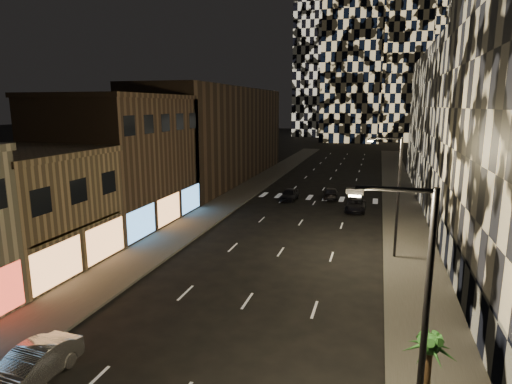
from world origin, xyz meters
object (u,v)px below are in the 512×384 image
Objects in this scene: car_silver_parked at (30,367)px; car_dark_oncoming at (331,193)px; car_dark_midlane at (289,194)px; streetlight_near at (417,313)px; palm_tree at (429,352)px; streetlight_far at (395,189)px; car_dark_rightlane at (356,206)px.

car_dark_oncoming is at bearing 80.76° from car_silver_parked.
car_dark_midlane is (3.23, 37.50, -0.04)m from car_silver_parked.
palm_tree is at bearing 67.61° from streetlight_near.
streetlight_far is (0.00, 20.00, 0.00)m from streetlight_near.
streetlight_far reaches higher than car_dark_rightlane.
streetlight_near is 2.12× the size of car_dark_midlane.
streetlight_far is 21.59m from car_dark_midlane.
car_silver_parked is at bearing 72.74° from car_dark_oncoming.
palm_tree reaches higher than car_dark_midlane.
streetlight_near is 2.00× the size of car_dark_rightlane.
palm_tree reaches higher than car_silver_parked.
streetlight_near reaches higher than palm_tree.
streetlight_near is 39.67m from car_dark_midlane.
car_dark_rightlane is (-3.40, 34.22, -4.73)m from streetlight_near.
car_dark_oncoming is (4.77, 2.36, -0.05)m from car_dark_midlane.
streetlight_near reaches higher than car_dark_rightlane.
streetlight_near is at bearing -112.39° from palm_tree.
car_dark_rightlane is (8.09, -3.46, -0.10)m from car_dark_midlane.
palm_tree is (4.04, -32.66, 2.65)m from car_dark_rightlane.
car_silver_parked is at bearing -174.87° from palm_tree.
car_dark_rightlane is at bearing 73.71° from car_silver_parked.
car_dark_midlane reaches higher than car_dark_rightlane.
car_dark_rightlane is at bearing 95.67° from streetlight_near.
car_dark_midlane is (-11.49, 17.69, -4.63)m from streetlight_far.
palm_tree reaches higher than car_dark_rightlane.
car_dark_oncoming is at bearing 120.32° from car_dark_rightlane.
streetlight_far reaches higher than car_dark_midlane.
car_dark_oncoming is at bearing 108.52° from streetlight_far.
car_dark_rightlane is at bearing -21.26° from car_dark_midlane.
streetlight_near is 1.00× the size of streetlight_far.
palm_tree is (15.36, 1.38, 2.51)m from car_silver_parked.
streetlight_near and streetlight_far have the same top height.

